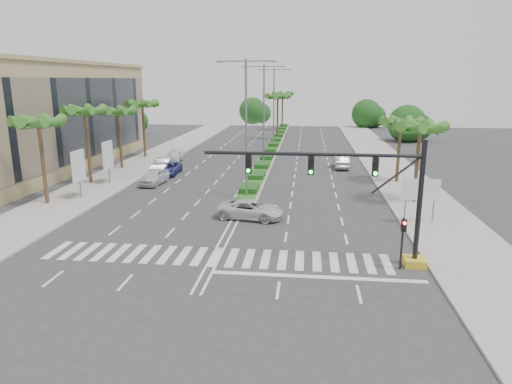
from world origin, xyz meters
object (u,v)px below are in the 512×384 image
car_parked_a (154,177)px  car_right (341,162)px  car_parked_c (168,169)px  car_crossing (250,210)px  car_parked_d (174,157)px  car_parked_b (163,166)px

car_parked_a → car_right: car_parked_a is taller
car_parked_c → car_crossing: (11.14, -15.42, 0.03)m
car_right → car_parked_c: bearing=16.4°
car_parked_c → car_parked_d: bearing=99.4°
car_parked_c → car_right: 20.32m
car_crossing → car_right: 23.00m
car_parked_b → car_parked_c: bearing=-41.1°
car_parked_b → car_right: size_ratio=1.06×
car_parked_d → car_right: 21.11m
car_crossing → car_right: (8.26, 21.46, 0.06)m
car_parked_a → car_parked_b: (-0.90, 5.68, 0.03)m
car_parked_c → car_crossing: bearing=-56.5°
car_crossing → car_parked_b: bearing=46.1°
car_right → car_parked_d: bearing=-5.8°
car_parked_b → car_right: (20.26, 5.26, -0.04)m
car_parked_b → car_crossing: 20.16m
car_parked_a → car_parked_d: bearing=102.7°
car_parked_b → car_crossing: (12.00, -16.20, -0.10)m
car_parked_c → car_crossing: size_ratio=0.96×
car_parked_b → car_right: bearing=15.6°
car_parked_c → car_parked_d: (-1.63, 7.83, -0.00)m
car_parked_b → car_parked_d: (-0.77, 7.05, -0.13)m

